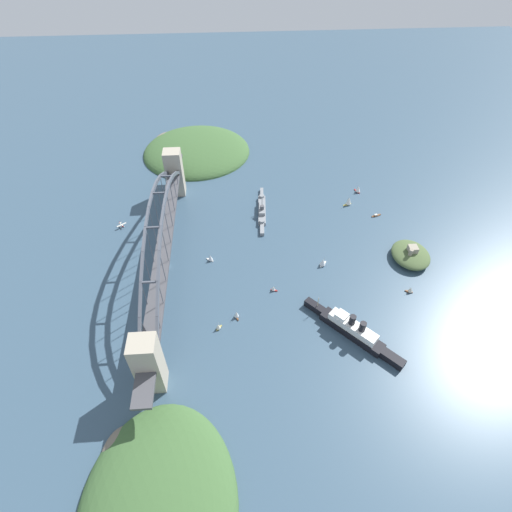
{
  "coord_description": "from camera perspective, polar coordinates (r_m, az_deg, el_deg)",
  "views": [
    {
      "loc": [
        254.32,
        61.93,
        262.02
      ],
      "look_at": [
        0.0,
        79.55,
        8.0
      ],
      "focal_mm": 27.81,
      "sensor_mm": 36.0,
      "label": 1
    }
  ],
  "objects": [
    {
      "name": "headland_west_shore",
      "position": [
        528.31,
        -8.72,
        14.64
      ],
      "size": [
        131.85,
        134.11,
        29.03
      ],
      "color": "#3D6033",
      "rests_on": "ground"
    },
    {
      "name": "small_boat_2",
      "position": [
        366.96,
        -6.57,
        -0.25
      ],
      "size": [
        5.97,
        6.97,
        7.78
      ],
      "color": "silver",
      "rests_on": "ground"
    },
    {
      "name": "headland_east_shore",
      "position": [
        274.59,
        -14.17,
        -31.64
      ],
      "size": [
        124.63,
        91.99,
        28.9
      ],
      "color": "#3D6033",
      "rests_on": "ground"
    },
    {
      "name": "harbor_arch_bridge",
      "position": [
        350.88,
        -13.08,
        1.72
      ],
      "size": [
        292.84,
        17.71,
        69.04
      ],
      "color": "#ADA38E",
      "rests_on": "ground"
    },
    {
      "name": "small_boat_3",
      "position": [
        364.95,
        9.6,
        -0.87
      ],
      "size": [
        8.37,
        8.11,
        8.88
      ],
      "color": "silver",
      "rests_on": "ground"
    },
    {
      "name": "small_boat_4",
      "position": [
        340.77,
        2.53,
        -4.66
      ],
      "size": [
        4.25,
        5.9,
        6.11
      ],
      "color": "#B2231E",
      "rests_on": "ground"
    },
    {
      "name": "small_boat_6",
      "position": [
        433.31,
        16.89,
        5.61
      ],
      "size": [
        4.51,
        10.48,
        2.2
      ],
      "color": "brown",
      "rests_on": "ground"
    },
    {
      "name": "small_boat_1",
      "position": [
        322.53,
        -2.82,
        -8.36
      ],
      "size": [
        6.72,
        4.58,
        8.13
      ],
      "color": "brown",
      "rests_on": "ground"
    },
    {
      "name": "seaplane_taxiing_near_bridge",
      "position": [
        422.99,
        -18.78,
        4.2
      ],
      "size": [
        8.55,
        9.07,
        4.9
      ],
      "color": "#B7B7B2",
      "rests_on": "ground"
    },
    {
      "name": "ground_plane",
      "position": [
        370.37,
        -12.38,
        -1.48
      ],
      "size": [
        1400.0,
        1400.0,
        0.0
      ],
      "primitive_type": "plane",
      "color": "#385166"
    },
    {
      "name": "naval_cruiser",
      "position": [
        418.64,
        0.86,
        6.65
      ],
      "size": [
        77.01,
        10.92,
        17.04
      ],
      "color": "gray",
      "rests_on": "ground"
    },
    {
      "name": "ocean_liner",
      "position": [
        319.77,
        13.73,
        -10.27
      ],
      "size": [
        69.35,
        65.8,
        20.74
      ],
      "color": "black",
      "rests_on": "ground"
    },
    {
      "name": "small_boat_0",
      "position": [
        363.94,
        21.34,
        -4.55
      ],
      "size": [
        4.67,
        6.39,
        6.58
      ],
      "color": "brown",
      "rests_on": "ground"
    },
    {
      "name": "small_boat_7",
      "position": [
        460.7,
        14.48,
        9.31
      ],
      "size": [
        8.69,
        6.68,
        8.74
      ],
      "color": "#B2231E",
      "rests_on": "ground"
    },
    {
      "name": "small_boat_8",
      "position": [
        438.78,
        13.2,
        7.75
      ],
      "size": [
        6.79,
        9.39,
        11.12
      ],
      "color": "gold",
      "rests_on": "ground"
    },
    {
      "name": "small_boat_5",
      "position": [
        317.24,
        -5.44,
        -10.03
      ],
      "size": [
        5.64,
        5.16,
        7.13
      ],
      "color": "gold",
      "rests_on": "ground"
    },
    {
      "name": "fort_island_mid_harbor",
      "position": [
        392.03,
        21.36,
        0.19
      ],
      "size": [
        39.91,
        34.33,
        15.81
      ],
      "color": "#4C6038",
      "rests_on": "ground"
    }
  ]
}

